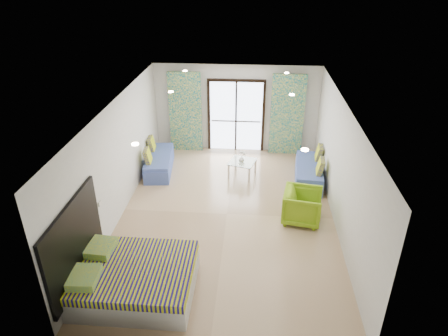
# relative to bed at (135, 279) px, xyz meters

# --- Properties ---
(floor) EXTENTS (5.00, 7.50, 0.01)m
(floor) POSITION_rel_bed_xyz_m (1.48, 2.64, -0.30)
(floor) COLOR #9E7F5E
(floor) RESTS_ON ground
(ceiling) EXTENTS (5.00, 7.50, 0.01)m
(ceiling) POSITION_rel_bed_xyz_m (1.48, 2.64, 2.40)
(ceiling) COLOR silver
(ceiling) RESTS_ON ground
(wall_back) EXTENTS (5.00, 0.01, 2.70)m
(wall_back) POSITION_rel_bed_xyz_m (1.48, 6.39, 1.05)
(wall_back) COLOR silver
(wall_back) RESTS_ON ground
(wall_front) EXTENTS (5.00, 0.01, 2.70)m
(wall_front) POSITION_rel_bed_xyz_m (1.48, -1.11, 1.05)
(wall_front) COLOR silver
(wall_front) RESTS_ON ground
(wall_left) EXTENTS (0.01, 7.50, 2.70)m
(wall_left) POSITION_rel_bed_xyz_m (-1.02, 2.64, 1.05)
(wall_left) COLOR silver
(wall_left) RESTS_ON ground
(wall_right) EXTENTS (0.01, 7.50, 2.70)m
(wall_right) POSITION_rel_bed_xyz_m (3.98, 2.64, 1.05)
(wall_right) COLOR silver
(wall_right) RESTS_ON ground
(balcony_door) EXTENTS (1.76, 0.08, 2.28)m
(balcony_door) POSITION_rel_bed_xyz_m (1.48, 6.36, 0.96)
(balcony_door) COLOR black
(balcony_door) RESTS_ON floor
(balcony_rail) EXTENTS (1.52, 0.03, 0.04)m
(balcony_rail) POSITION_rel_bed_xyz_m (1.48, 6.37, 0.65)
(balcony_rail) COLOR #595451
(balcony_rail) RESTS_ON balcony_door
(curtain_left) EXTENTS (1.00, 0.10, 2.50)m
(curtain_left) POSITION_rel_bed_xyz_m (-0.07, 6.21, 0.95)
(curtain_left) COLOR silver
(curtain_left) RESTS_ON floor
(curtain_right) EXTENTS (1.00, 0.10, 2.50)m
(curtain_right) POSITION_rel_bed_xyz_m (3.03, 6.21, 0.95)
(curtain_right) COLOR silver
(curtain_right) RESTS_ON floor
(downlight_a) EXTENTS (0.12, 0.12, 0.02)m
(downlight_a) POSITION_rel_bed_xyz_m (0.08, 0.64, 2.37)
(downlight_a) COLOR #FFE0B2
(downlight_a) RESTS_ON ceiling
(downlight_b) EXTENTS (0.12, 0.12, 0.02)m
(downlight_b) POSITION_rel_bed_xyz_m (2.88, 0.64, 2.37)
(downlight_b) COLOR #FFE0B2
(downlight_b) RESTS_ON ceiling
(downlight_c) EXTENTS (0.12, 0.12, 0.02)m
(downlight_c) POSITION_rel_bed_xyz_m (0.08, 3.64, 2.37)
(downlight_c) COLOR #FFE0B2
(downlight_c) RESTS_ON ceiling
(downlight_d) EXTENTS (0.12, 0.12, 0.02)m
(downlight_d) POSITION_rel_bed_xyz_m (2.88, 3.64, 2.37)
(downlight_d) COLOR #FFE0B2
(downlight_d) RESTS_ON ceiling
(downlight_e) EXTENTS (0.12, 0.12, 0.02)m
(downlight_e) POSITION_rel_bed_xyz_m (0.08, 5.64, 2.37)
(downlight_e) COLOR #FFE0B2
(downlight_e) RESTS_ON ceiling
(downlight_f) EXTENTS (0.12, 0.12, 0.02)m
(downlight_f) POSITION_rel_bed_xyz_m (2.88, 5.64, 2.37)
(downlight_f) COLOR #FFE0B2
(downlight_f) RESTS_ON ceiling
(headboard) EXTENTS (0.06, 2.10, 1.50)m
(headboard) POSITION_rel_bed_xyz_m (-0.98, 0.00, 0.75)
(headboard) COLOR black
(headboard) RESTS_ON floor
(switch_plate) EXTENTS (0.02, 0.10, 0.10)m
(switch_plate) POSITION_rel_bed_xyz_m (-0.99, 1.25, 0.75)
(switch_plate) COLOR silver
(switch_plate) RESTS_ON wall_left
(bed) EXTENTS (2.07, 1.69, 0.71)m
(bed) POSITION_rel_bed_xyz_m (0.00, 0.00, 0.00)
(bed) COLOR silver
(bed) RESTS_ON floor
(daybed_left) EXTENTS (0.88, 1.83, 0.87)m
(daybed_left) POSITION_rel_bed_xyz_m (-0.64, 4.71, -0.03)
(daybed_left) COLOR #455AA5
(daybed_left) RESTS_ON floor
(daybed_right) EXTENTS (0.85, 1.85, 0.89)m
(daybed_right) POSITION_rel_bed_xyz_m (3.59, 4.43, -0.02)
(daybed_right) COLOR #455AA5
(daybed_right) RESTS_ON floor
(coffee_table) EXTENTS (0.84, 0.84, 0.78)m
(coffee_table) POSITION_rel_bed_xyz_m (1.76, 4.59, 0.10)
(coffee_table) COLOR silver
(coffee_table) RESTS_ON floor
(vase) EXTENTS (0.21, 0.21, 0.16)m
(vase) POSITION_rel_bed_xyz_m (1.74, 4.57, 0.23)
(vase) COLOR white
(vase) RESTS_ON coffee_table
(armchair) EXTENTS (0.91, 0.96, 0.86)m
(armchair) POSITION_rel_bed_xyz_m (3.22, 2.52, 0.13)
(armchair) COLOR #7EAD16
(armchair) RESTS_ON floor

